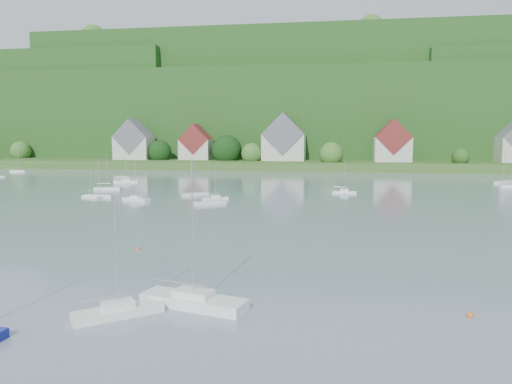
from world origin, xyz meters
TOP-DOWN VIEW (x-y plane):
  - far_shore_strip at (0.00, 200.00)m, footprint 600.00×60.00m
  - forested_ridge at (0.39, 268.57)m, footprint 620.00×181.22m
  - village_building_0 at (-55.00, 187.00)m, footprint 14.00×10.40m
  - village_building_1 at (-30.00, 189.00)m, footprint 12.00×9.36m
  - village_building_2 at (5.00, 188.00)m, footprint 16.00×11.44m
  - village_building_3 at (45.00, 186.00)m, footprint 13.00×10.40m
  - near_sailboat_3 at (9.08, 32.75)m, footprint 5.90×5.28m
  - near_sailboat_4 at (13.81, 35.45)m, footprint 8.45×4.26m
  - mooring_buoy_2 at (33.55, 36.53)m, footprint 0.47×0.47m
  - mooring_buoy_3 at (2.50, 52.17)m, footprint 0.43×0.43m
  - far_sailboat_cluster at (7.92, 115.14)m, footprint 191.10×79.65m

SIDE VIEW (x-z plane):
  - mooring_buoy_2 at x=33.55m, z-range -0.23..0.23m
  - mooring_buoy_3 at x=2.50m, z-range -0.22..0.22m
  - far_sailboat_cluster at x=7.92m, z-range -3.98..4.73m
  - near_sailboat_3 at x=9.08m, z-range -3.75..4.64m
  - near_sailboat_4 at x=13.81m, z-range -4.97..6.02m
  - far_shore_strip at x=0.00m, z-range 0.00..3.00m
  - village_building_1 at x=-30.00m, z-range 1.75..15.75m
  - village_building_3 at x=45.00m, z-range 1.68..17.18m
  - village_building_0 at x=-55.00m, z-range 1.51..17.51m
  - village_building_2 at x=5.00m, z-range 1.27..19.27m
  - forested_ridge at x=0.39m, z-range -12.06..57.83m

